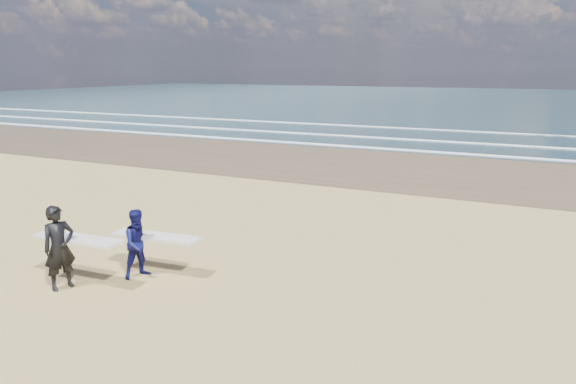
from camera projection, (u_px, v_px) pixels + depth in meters
The scene contains 2 objects.
surfer_near at pixel (61, 247), 11.42m from camera, with size 2.23×1.08×1.92m.
surfer_far at pixel (141, 243), 12.10m from camera, with size 2.24×1.21×1.65m.
Camera 1 is at (7.90, -7.62, 4.87)m, focal length 32.00 mm.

